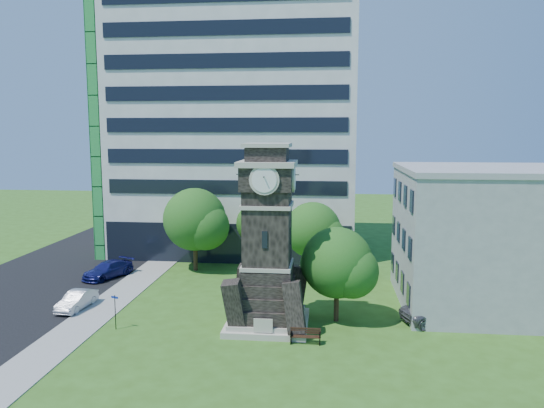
# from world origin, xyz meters

# --- Properties ---
(ground) EXTENTS (160.00, 160.00, 0.00)m
(ground) POSITION_xyz_m (0.00, 0.00, 0.00)
(ground) COLOR #325819
(ground) RESTS_ON ground
(sidewalk) EXTENTS (3.00, 70.00, 0.06)m
(sidewalk) POSITION_xyz_m (-9.50, 5.00, 0.03)
(sidewalk) COLOR gray
(sidewalk) RESTS_ON ground
(street) EXTENTS (14.00, 80.00, 0.02)m
(street) POSITION_xyz_m (-18.00, 5.00, 0.01)
(street) COLOR black
(street) RESTS_ON ground
(clock_tower) EXTENTS (5.40, 5.40, 12.22)m
(clock_tower) POSITION_xyz_m (3.00, 2.00, 5.28)
(clock_tower) COLOR #B5B09E
(clock_tower) RESTS_ON ground
(office_tall) EXTENTS (26.20, 15.11, 28.60)m
(office_tall) POSITION_xyz_m (-3.20, 25.84, 14.22)
(office_tall) COLOR white
(office_tall) RESTS_ON ground
(office_low) EXTENTS (15.20, 12.20, 10.40)m
(office_low) POSITION_xyz_m (19.97, 8.00, 5.21)
(office_low) COLOR #A2A5A8
(office_low) RESTS_ON ground
(car_street_mid) EXTENTS (1.68, 4.07, 1.31)m
(car_street_mid) POSITION_xyz_m (-11.36, 3.88, 0.65)
(car_street_mid) COLOR #ACADB3
(car_street_mid) RESTS_ON ground
(car_street_north) EXTENTS (3.88, 5.38, 1.45)m
(car_street_north) POSITION_xyz_m (-12.56, 12.26, 0.72)
(car_street_north) COLOR navy
(car_street_north) RESTS_ON ground
(car_east_lot) EXTENTS (5.78, 4.11, 1.46)m
(car_east_lot) POSITION_xyz_m (14.62, 3.74, 0.73)
(car_east_lot) COLOR #515257
(car_east_lot) RESTS_ON ground
(park_bench) EXTENTS (1.87, 0.50, 0.97)m
(park_bench) POSITION_xyz_m (5.67, -0.78, 0.51)
(park_bench) COLOR black
(park_bench) RESTS_ON ground
(street_sign) EXTENTS (0.56, 0.06, 2.32)m
(street_sign) POSITION_xyz_m (-6.90, 0.25, 1.45)
(street_sign) COLOR black
(street_sign) RESTS_ON ground
(tree_nw) EXTENTS (6.44, 5.85, 7.79)m
(tree_nw) POSITION_xyz_m (-5.32, 15.64, 4.66)
(tree_nw) COLOR #332114
(tree_nw) RESTS_ON ground
(tree_nc) EXTENTS (5.44, 4.94, 6.46)m
(tree_nc) POSITION_xyz_m (0.26, 19.62, 3.83)
(tree_nc) COLOR #332114
(tree_nc) RESTS_ON ground
(tree_ne) EXTENTS (5.49, 4.99, 6.81)m
(tree_ne) POSITION_xyz_m (5.70, 14.28, 4.14)
(tree_ne) COLOR #332114
(tree_ne) RESTS_ON ground
(tree_east) EXTENTS (5.33, 4.85, 6.56)m
(tree_east) POSITION_xyz_m (7.67, 3.37, 3.97)
(tree_east) COLOR #332114
(tree_east) RESTS_ON ground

